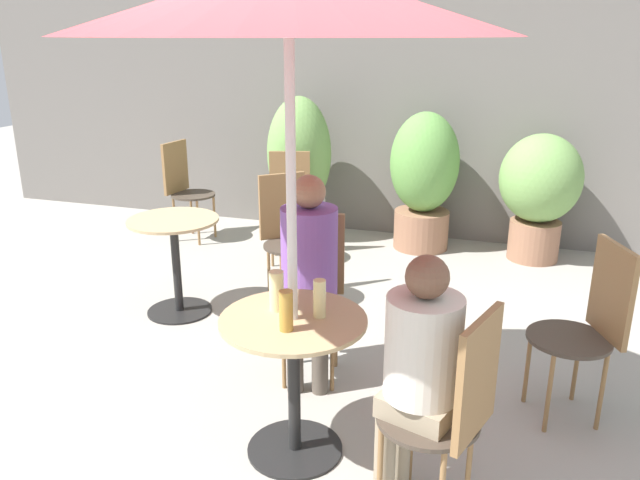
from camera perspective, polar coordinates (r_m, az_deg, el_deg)
ground_plane at (r=3.16m, az=-1.47°, el=-19.71°), size 20.00×20.00×0.00m
storefront_wall at (r=6.14m, az=10.33°, el=13.90°), size 10.00×0.06×3.00m
cafe_table_near at (r=2.97m, az=-2.42°, el=-10.95°), size 0.68×0.68×0.71m
cafe_table_far at (r=4.56m, az=-13.09°, el=-0.93°), size 0.64×0.64×0.71m
bistro_chair_0 at (r=2.58m, az=12.10°, el=-14.34°), size 0.46×0.45×0.96m
bistro_chair_1 at (r=3.65m, az=-0.71°, el=-3.84°), size 0.43×0.45×0.96m
bistro_chair_2 at (r=4.68m, az=-3.06°, el=1.19°), size 0.48×0.49×0.96m
bistro_chair_3 at (r=6.25m, az=-12.35°, el=5.17°), size 0.44×0.43×0.96m
bistro_chair_4 at (r=5.56m, az=-2.82°, el=3.96°), size 0.44×0.46×0.96m
bistro_chair_5 at (r=3.49m, az=23.54°, el=-6.54°), size 0.47×0.46×0.96m
seated_person_0 at (r=2.57m, az=9.04°, el=-11.00°), size 0.36×0.34×1.15m
seated_person_1 at (r=3.44m, az=-1.00°, el=-2.19°), size 0.32×0.35×1.24m
beer_glass_0 at (r=2.72m, az=-3.12°, el=-6.48°), size 0.06×0.06×0.18m
beer_glass_1 at (r=2.84m, az=-0.04°, el=-5.37°), size 0.06×0.06×0.18m
beer_glass_2 at (r=2.92m, az=-4.00°, el=-4.66°), size 0.07×0.07×0.19m
potted_plant_0 at (r=6.05m, az=-1.91°, el=7.22°), size 0.62×0.62×1.40m
potted_plant_1 at (r=5.87m, az=9.48°, el=5.74°), size 0.63×0.63×1.28m
potted_plant_2 at (r=5.81m, az=19.44°, el=4.50°), size 0.71×0.71×1.14m
umbrella at (r=2.59m, az=-2.91°, el=21.10°), size 1.81×1.81×2.22m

